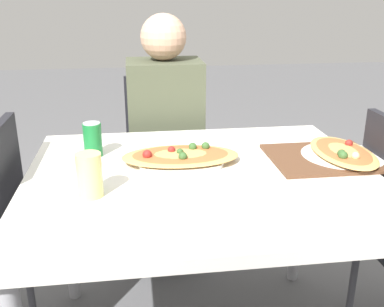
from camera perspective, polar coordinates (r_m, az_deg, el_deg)
The scene contains 8 objects.
dining_table at distance 1.51m, azimuth 1.30°, elevation -5.12°, with size 1.16×0.98×0.77m.
chair_far_seated at distance 2.33m, azimuth -3.51°, elevation -0.68°, with size 0.40×0.40×0.93m.
person_seated at distance 2.15m, azimuth -3.39°, elevation 3.60°, with size 0.35×0.30×1.24m.
pizza_main at distance 1.57m, azimuth -1.47°, elevation -0.45°, with size 0.42×0.31×0.06m.
soda_can at distance 1.66m, azimuth -12.50°, elevation 1.74°, with size 0.07×0.07×0.12m.
drink_glass at distance 1.33m, azimuth -12.89°, elevation -2.70°, with size 0.07×0.07×0.13m.
serving_tray at distance 1.67m, azimuth 16.25°, elevation -0.53°, with size 0.37×0.32×0.01m.
pizza_second at distance 1.70m, azimuth 18.62°, elevation -0.02°, with size 0.29×0.36×0.06m.
Camera 1 is at (-0.22, -1.35, 1.34)m, focal length 42.00 mm.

